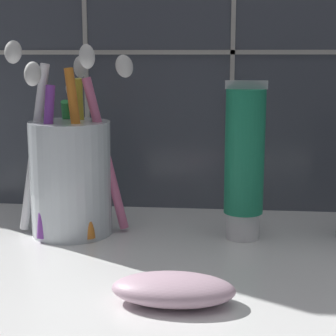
# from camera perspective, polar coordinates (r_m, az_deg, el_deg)

# --- Properties ---
(sink_counter) EXTENTS (0.66, 0.39, 0.02)m
(sink_counter) POSITION_cam_1_polar(r_m,az_deg,el_deg) (0.48, 4.39, -11.35)
(sink_counter) COLOR white
(sink_counter) RESTS_ON ground
(toothbrush_cup) EXTENTS (0.13, 0.13, 0.19)m
(toothbrush_cup) POSITION_cam_1_polar(r_m,az_deg,el_deg) (0.56, -9.85, -0.43)
(toothbrush_cup) COLOR silver
(toothbrush_cup) RESTS_ON sink_counter
(toothpaste_tube) EXTENTS (0.04, 0.04, 0.15)m
(toothpaste_tube) POSITION_cam_1_polar(r_m,az_deg,el_deg) (0.54, 7.77, 0.63)
(toothpaste_tube) COLOR white
(toothpaste_tube) RESTS_ON sink_counter
(soap_bar) EXTENTS (0.09, 0.05, 0.02)m
(soap_bar) POSITION_cam_1_polar(r_m,az_deg,el_deg) (0.41, 0.55, -12.22)
(soap_bar) COLOR #DBB2C6
(soap_bar) RESTS_ON sink_counter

